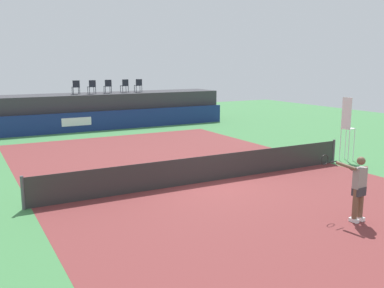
% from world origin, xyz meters
% --- Properties ---
extents(ground_plane, '(48.00, 48.00, 0.00)m').
position_xyz_m(ground_plane, '(0.00, 3.00, 0.00)').
color(ground_plane, '#3D7A42').
extents(court_inner, '(12.00, 22.00, 0.00)m').
position_xyz_m(court_inner, '(0.00, 0.00, 0.00)').
color(court_inner, maroon).
rests_on(court_inner, ground).
extents(sponsor_wall, '(18.00, 0.22, 1.20)m').
position_xyz_m(sponsor_wall, '(-0.01, 13.50, 0.60)').
color(sponsor_wall, navy).
rests_on(sponsor_wall, ground).
extents(spectator_platform, '(18.00, 2.80, 2.20)m').
position_xyz_m(spectator_platform, '(0.00, 15.30, 1.10)').
color(spectator_platform, '#38383D').
rests_on(spectator_platform, ground).
extents(spectator_chair_far_left, '(0.46, 0.46, 0.89)m').
position_xyz_m(spectator_chair_far_left, '(-0.85, 15.07, 2.69)').
color(spectator_chair_far_left, '#1E232D').
rests_on(spectator_chair_far_left, spectator_platform).
extents(spectator_chair_left, '(0.44, 0.44, 0.89)m').
position_xyz_m(spectator_chair_left, '(0.14, 14.94, 2.69)').
color(spectator_chair_left, '#1E232D').
rests_on(spectator_chair_left, spectator_platform).
extents(spectator_chair_center, '(0.47, 0.47, 0.89)m').
position_xyz_m(spectator_chair_center, '(1.28, 15.15, 2.69)').
color(spectator_chair_center, '#1E232D').
rests_on(spectator_chair_center, spectator_platform).
extents(spectator_chair_right, '(0.46, 0.46, 0.89)m').
position_xyz_m(spectator_chair_right, '(2.47, 15.20, 2.69)').
color(spectator_chair_right, '#1E232D').
rests_on(spectator_chair_right, spectator_platform).
extents(spectator_chair_far_right, '(0.46, 0.46, 0.89)m').
position_xyz_m(spectator_chair_far_right, '(3.46, 15.18, 2.69)').
color(spectator_chair_far_right, '#1E232D').
rests_on(spectator_chair_far_right, spectator_platform).
extents(umpire_chair, '(0.51, 0.51, 2.76)m').
position_xyz_m(umpire_chair, '(6.88, -0.02, 1.59)').
color(umpire_chair, white).
rests_on(umpire_chair, ground).
extents(tennis_net, '(12.40, 0.02, 0.95)m').
position_xyz_m(tennis_net, '(0.00, 0.00, 0.47)').
color(tennis_net, '#2D2D2D').
rests_on(tennis_net, ground).
extents(net_post_near, '(0.10, 0.10, 1.00)m').
position_xyz_m(net_post_near, '(-6.20, 0.00, 0.50)').
color(net_post_near, '#4C4C51').
rests_on(net_post_near, ground).
extents(net_post_far, '(0.10, 0.10, 1.00)m').
position_xyz_m(net_post_far, '(6.20, 0.00, 0.50)').
color(net_post_far, '#4C4C51').
rests_on(net_post_far, ground).
extents(tennis_player, '(0.75, 1.13, 1.77)m').
position_xyz_m(tennis_player, '(1.50, -5.25, 0.96)').
color(tennis_player, white).
rests_on(tennis_player, court_inner).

